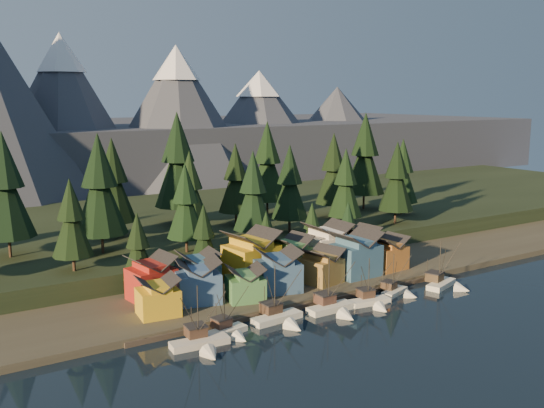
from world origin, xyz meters
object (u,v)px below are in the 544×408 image
boat_6 (446,278)px  house_front_0 (158,295)px  boat_1 (229,324)px  boat_3 (334,301)px  house_front_1 (198,279)px  house_back_0 (151,277)px  house_back_1 (198,271)px  boat_0 (202,336)px  boat_4 (372,296)px  boat_5 (398,286)px  boat_2 (281,311)px

boat_6 → house_front_0: bearing=148.1°
boat_1 → boat_3: (24.08, -0.74, 0.23)m
house_front_1 → house_back_0: (-7.77, 6.36, 0.20)m
boat_6 → house_back_1: (-52.34, 23.50, 3.89)m
house_back_0 → boat_6: bearing=-28.6°
house_front_0 → boat_0: bearing=-77.9°
boat_4 → house_back_1: size_ratio=1.21×
boat_3 → house_back_1: bearing=130.5°
boat_0 → boat_5: size_ratio=1.18×
house_front_1 → boat_6: bearing=-4.3°
boat_0 → boat_6: size_ratio=1.00×
house_back_0 → boat_5: bearing=-31.5°
house_front_0 → house_front_1: (10.06, 3.18, 0.78)m
boat_5 → house_back_1: size_ratio=1.13×
boat_0 → house_back_1: bearing=71.0°
house_back_0 → house_back_1: bearing=-12.8°
house_back_0 → house_front_0: bearing=-110.8°
boat_3 → house_front_0: (-32.71, 14.26, 3.13)m
boat_6 → house_front_1: (-54.99, 18.15, 3.88)m
boat_6 → house_back_1: bearing=136.8°
boat_6 → house_front_1: size_ratio=1.16×
boat_1 → boat_5: (43.38, 0.69, -0.08)m
boat_4 → house_front_1: 37.36m
house_front_0 → house_back_1: size_ratio=0.91×
boat_4 → boat_5: size_ratio=1.07×
boat_5 → boat_6: bearing=-28.5°
boat_5 → boat_6: 13.22m
boat_4 → boat_3: bearing=-176.7°
house_front_1 → boat_4: bearing=-15.6°
house_back_1 → boat_5: bearing=-22.9°
boat_5 → house_front_1: size_ratio=0.98×
boat_2 → boat_4: boat_2 is taller
boat_2 → boat_6: boat_2 is taller
boat_4 → house_front_1: (-32.31, 18.28, 4.18)m
boat_0 → boat_3: 31.01m
boat_2 → house_back_1: 23.27m
boat_0 → boat_5: (50.26, 3.31, -0.19)m
boat_1 → house_back_1: size_ratio=1.18×
boat_2 → boat_3: boat_3 is taller
boat_4 → house_front_0: 45.12m
boat_5 → house_front_1: bearing=140.0°
boat_2 → boat_1: bearing=177.8°
house_front_0 → boat_2: bearing=-27.0°
boat_6 → boat_1: bearing=159.5°
boat_4 → house_front_1: bearing=158.8°
boat_6 → house_back_0: bearing=139.7°
boat_2 → boat_5: size_ratio=1.20×
boat_3 → boat_6: 32.36m
boat_3 → house_front_1: bearing=141.6°
house_front_0 → house_back_1: (12.71, 8.53, 0.79)m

